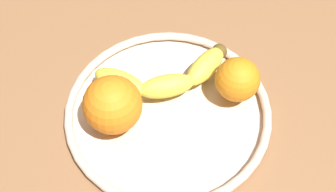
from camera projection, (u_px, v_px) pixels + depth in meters
ground_plane at (168, 122)px, 67.69cm from camera, size 165.78×165.78×4.00cm
fruit_bowl at (168, 112)px, 65.28cm from camera, size 28.79×28.79×1.80cm
banana at (167, 77)px, 65.59cm from camera, size 20.62×9.17×3.24cm
orange_front_right at (238, 79)px, 63.50cm from camera, size 6.19×6.19×6.19cm
orange_front_left at (113, 105)px, 60.21cm from camera, size 7.80×7.80×7.80cm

